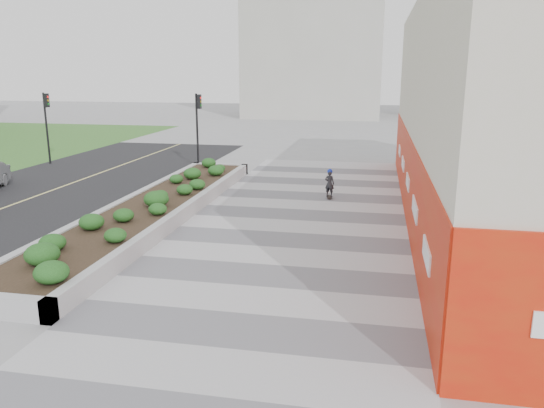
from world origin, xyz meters
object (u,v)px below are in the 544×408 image
Objects in this scene: traffic_signal_near at (198,119)px; skateboarder at (330,183)px; planter at (154,205)px; traffic_signal_far at (47,117)px.

traffic_signal_near reaches higher than skateboarder.
traffic_signal_near is at bearing 134.19° from skateboarder.
traffic_signal_far reaches higher than planter.
skateboarder is (6.34, 4.21, 0.25)m from planter.
skateboarder is (8.07, -6.29, -2.09)m from traffic_signal_near.
traffic_signal_near is 1.00× the size of traffic_signal_far.
planter is at bearing -154.30° from skateboarder.
planter is 4.29× the size of traffic_signal_far.
planter is at bearing -80.65° from traffic_signal_near.
skateboarder is at bearing -18.54° from traffic_signal_far.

